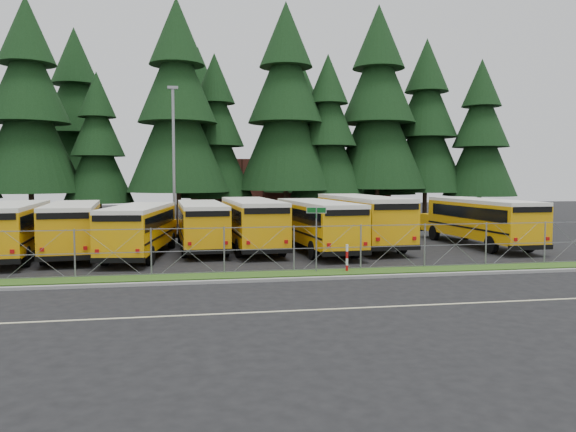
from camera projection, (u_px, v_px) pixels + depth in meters
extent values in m
plane|color=black|center=(311.00, 267.00, 25.40)|extent=(120.00, 120.00, 0.00)
cube|color=gray|center=(329.00, 278.00, 22.36)|extent=(50.00, 0.25, 0.12)
cube|color=#224513|center=(320.00, 273.00, 23.73)|extent=(50.00, 1.40, 0.06)
cube|color=beige|center=(368.00, 307.00, 17.55)|extent=(50.00, 0.12, 0.01)
cube|color=brown|center=(286.00, 186.00, 65.52)|extent=(22.00, 10.00, 6.00)
cylinder|color=gray|center=(316.00, 240.00, 23.85)|extent=(0.06, 0.06, 2.80)
cube|color=#0B5019|center=(316.00, 210.00, 23.76)|extent=(0.77, 0.25, 0.22)
cube|color=white|center=(316.00, 210.00, 23.76)|extent=(0.81, 0.25, 0.26)
cube|color=#0B5019|center=(316.00, 216.00, 23.77)|extent=(0.18, 0.53, 0.18)
cylinder|color=#B20C0C|center=(347.00, 258.00, 24.05)|extent=(0.11, 0.11, 1.20)
cylinder|color=gray|center=(174.00, 163.00, 37.85)|extent=(0.20, 0.20, 10.00)
cube|color=gray|center=(173.00, 88.00, 37.50)|extent=(0.70, 0.35, 0.18)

